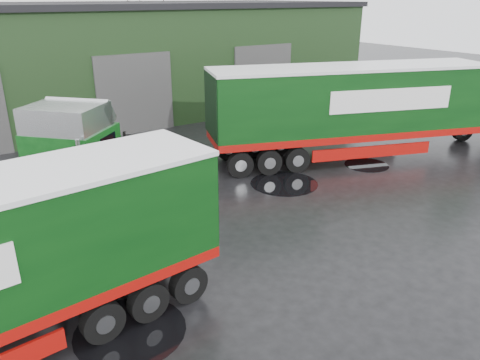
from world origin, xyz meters
name	(u,v)px	position (x,y,z in m)	size (l,w,h in m)	color
ground	(265,261)	(0.00, 0.00, 0.00)	(100.00, 100.00, 0.00)	black
warehouse	(96,58)	(2.00, 20.00, 3.16)	(32.40, 12.40, 6.30)	black
hero_tractor	(42,180)	(-4.50, 4.50, 1.85)	(2.53, 5.96, 3.70)	#0D4613
lorry_right	(348,113)	(8.00, 5.02, 2.02)	(2.66, 15.35, 4.04)	silver
wash_bucket	(160,204)	(-0.99, 4.62, 0.17)	(0.36, 0.36, 0.34)	#0814B6
tree_back_b	(152,32)	(10.00, 30.00, 3.75)	(4.40, 4.40, 7.50)	black
puddle_0	(130,331)	(-4.07, -0.68, 0.00)	(2.38, 2.38, 0.01)	black
puddle_1	(284,183)	(3.92, 4.14, 0.00)	(2.58, 2.58, 0.01)	black
puddle_4	(367,165)	(8.13, 3.86, 0.00)	(1.84, 1.84, 0.01)	black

